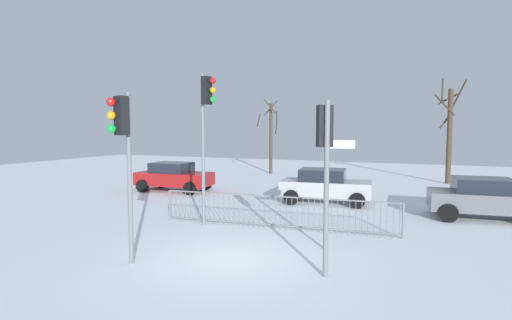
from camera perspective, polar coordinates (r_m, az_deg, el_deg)
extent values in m
plane|color=white|center=(10.24, -3.53, -13.85)|extent=(60.00, 60.00, 0.00)
cylinder|color=slate|center=(8.73, 9.98, -4.20)|extent=(0.11, 0.11, 3.83)
cube|color=black|center=(8.79, 9.75, 4.78)|extent=(0.39, 0.36, 0.90)
sphere|color=red|center=(9.03, 9.26, 6.68)|extent=(0.20, 0.20, 0.20)
sphere|color=orange|center=(9.03, 9.23, 4.78)|extent=(0.20, 0.20, 0.20)
sphere|color=green|center=(9.03, 9.21, 2.88)|extent=(0.20, 0.20, 0.20)
cylinder|color=slate|center=(9.90, -17.54, -2.60)|extent=(0.11, 0.11, 4.07)
cube|color=black|center=(9.75, -18.60, 6.00)|extent=(0.38, 0.32, 0.90)
sphere|color=red|center=(9.65, -19.96, 7.76)|extent=(0.20, 0.20, 0.20)
sphere|color=orange|center=(9.64, -19.92, 5.98)|extent=(0.20, 0.20, 0.20)
sphere|color=green|center=(9.63, -19.87, 4.20)|extent=(0.20, 0.20, 0.20)
cylinder|color=slate|center=(13.35, -7.54, 1.38)|extent=(0.11, 0.11, 5.00)
cube|color=black|center=(13.29, -7.05, 9.79)|extent=(0.25, 0.34, 0.90)
sphere|color=red|center=(13.18, -6.16, 11.16)|extent=(0.20, 0.20, 0.20)
sphere|color=orange|center=(13.15, -6.15, 9.86)|extent=(0.20, 0.20, 0.20)
sphere|color=green|center=(13.12, -6.14, 8.55)|extent=(0.20, 0.20, 0.20)
cylinder|color=slate|center=(10.81, 9.84, -4.30)|extent=(0.09, 0.09, 3.16)
cube|color=white|center=(10.66, 12.04, 2.20)|extent=(0.70, 0.13, 0.22)
cube|color=slate|center=(12.89, 2.79, -5.19)|extent=(7.69, 0.63, 0.04)
cube|color=slate|center=(13.08, 2.78, -9.21)|extent=(7.69, 0.63, 0.04)
cylinder|color=slate|center=(14.44, -11.88, -6.35)|extent=(0.02, 0.02, 1.05)
cylinder|color=slate|center=(14.35, -11.25, -6.40)|extent=(0.02, 0.02, 1.05)
cylinder|color=slate|center=(14.26, -10.62, -6.46)|extent=(0.02, 0.02, 1.05)
cylinder|color=slate|center=(14.18, -9.98, -6.52)|extent=(0.02, 0.02, 1.05)
cylinder|color=slate|center=(14.09, -9.33, -6.57)|extent=(0.02, 0.02, 1.05)
cylinder|color=slate|center=(14.01, -8.68, -6.63)|extent=(0.02, 0.02, 1.05)
cylinder|color=slate|center=(13.93, -8.02, -6.69)|extent=(0.02, 0.02, 1.05)
cylinder|color=slate|center=(13.86, -7.35, -6.74)|extent=(0.02, 0.02, 1.05)
cylinder|color=slate|center=(13.78, -6.67, -6.80)|extent=(0.02, 0.02, 1.05)
cylinder|color=slate|center=(13.71, -5.98, -6.85)|extent=(0.02, 0.02, 1.05)
cylinder|color=slate|center=(13.64, -5.29, -6.91)|extent=(0.02, 0.02, 1.05)
cylinder|color=slate|center=(13.57, -4.59, -6.96)|extent=(0.02, 0.02, 1.05)
cylinder|color=slate|center=(13.50, -3.89, -7.02)|extent=(0.02, 0.02, 1.05)
cylinder|color=slate|center=(13.43, -3.17, -7.07)|extent=(0.02, 0.02, 1.05)
cylinder|color=slate|center=(13.37, -2.45, -7.12)|extent=(0.02, 0.02, 1.05)
cylinder|color=slate|center=(13.31, -1.72, -7.18)|extent=(0.02, 0.02, 1.05)
cylinder|color=slate|center=(13.25, -0.99, -7.23)|extent=(0.02, 0.02, 1.05)
cylinder|color=slate|center=(13.19, -0.25, -7.28)|extent=(0.02, 0.02, 1.05)
cylinder|color=slate|center=(13.14, 0.50, -7.33)|extent=(0.02, 0.02, 1.05)
cylinder|color=slate|center=(13.09, 1.26, -7.38)|extent=(0.02, 0.02, 1.05)
cylinder|color=slate|center=(13.04, 2.02, -7.42)|extent=(0.02, 0.02, 1.05)
cylinder|color=slate|center=(12.99, 2.78, -7.47)|extent=(0.02, 0.02, 1.05)
cylinder|color=slate|center=(12.94, 3.56, -7.52)|extent=(0.02, 0.02, 1.05)
cylinder|color=slate|center=(12.90, 4.33, -7.56)|extent=(0.02, 0.02, 1.05)
cylinder|color=slate|center=(12.86, 5.12, -7.61)|extent=(0.02, 0.02, 1.05)
cylinder|color=slate|center=(12.82, 5.90, -7.65)|extent=(0.02, 0.02, 1.05)
cylinder|color=slate|center=(12.79, 6.70, -7.69)|extent=(0.02, 0.02, 1.05)
cylinder|color=slate|center=(12.75, 7.49, -7.73)|extent=(0.02, 0.02, 1.05)
cylinder|color=slate|center=(12.72, 8.29, -7.77)|extent=(0.02, 0.02, 1.05)
cylinder|color=slate|center=(12.69, 9.10, -7.81)|extent=(0.02, 0.02, 1.05)
cylinder|color=slate|center=(12.67, 9.91, -7.85)|extent=(0.02, 0.02, 1.05)
cylinder|color=slate|center=(12.64, 10.72, -7.88)|extent=(0.02, 0.02, 1.05)
cylinder|color=slate|center=(12.62, 11.53, -7.92)|extent=(0.02, 0.02, 1.05)
cylinder|color=slate|center=(12.60, 12.35, -7.95)|extent=(0.02, 0.02, 1.05)
cylinder|color=slate|center=(12.59, 13.17, -7.98)|extent=(0.02, 0.02, 1.05)
cylinder|color=slate|center=(12.57, 13.99, -8.01)|extent=(0.02, 0.02, 1.05)
cylinder|color=slate|center=(12.56, 14.82, -8.04)|extent=(0.02, 0.02, 1.05)
cylinder|color=slate|center=(12.55, 15.64, -8.06)|extent=(0.02, 0.02, 1.05)
cylinder|color=slate|center=(12.55, 16.47, -8.09)|extent=(0.02, 0.02, 1.05)
cylinder|color=slate|center=(12.54, 17.30, -8.11)|extent=(0.02, 0.02, 1.05)
cylinder|color=slate|center=(12.54, 18.12, -8.13)|extent=(0.02, 0.02, 1.05)
cylinder|color=slate|center=(12.55, 18.95, -8.15)|extent=(0.02, 0.02, 1.05)
cylinder|color=slate|center=(12.55, 19.78, -8.17)|extent=(0.02, 0.02, 1.05)
cylinder|color=slate|center=(14.48, -12.19, -6.32)|extent=(0.06, 0.06, 1.05)
cylinder|color=slate|center=(12.55, 20.19, -8.18)|extent=(0.06, 0.06, 1.05)
cube|color=slate|center=(16.40, 30.00, -5.13)|extent=(3.93, 2.03, 0.65)
cube|color=#1E232D|center=(16.29, 29.56, -3.22)|extent=(2.02, 1.66, 0.55)
cylinder|color=black|center=(17.05, 24.89, -5.70)|extent=(0.66, 0.28, 0.64)
cylinder|color=black|center=(15.39, 25.69, -6.80)|extent=(0.66, 0.28, 0.64)
cube|color=maroon|center=(21.01, -11.53, -2.60)|extent=(3.90, 1.94, 0.65)
cube|color=#1E232D|center=(21.03, -11.91, -1.10)|extent=(1.99, 1.62, 0.55)
cylinder|color=black|center=(21.16, -7.19, -3.39)|extent=(0.65, 0.26, 0.64)
cylinder|color=black|center=(19.66, -9.38, -4.02)|extent=(0.65, 0.26, 0.64)
cylinder|color=black|center=(22.47, -13.39, -3.01)|extent=(0.65, 0.26, 0.64)
cylinder|color=black|center=(21.07, -15.87, -3.56)|extent=(0.65, 0.26, 0.64)
cube|color=#B2B5BA|center=(17.58, 9.92, -3.97)|extent=(3.96, 2.11, 0.65)
cube|color=#1E232D|center=(17.53, 9.45, -2.17)|extent=(2.05, 1.70, 0.55)
cylinder|color=black|center=(18.38, 14.40, -4.70)|extent=(0.66, 0.29, 0.64)
cylinder|color=black|center=(16.70, 14.20, -5.62)|extent=(0.66, 0.29, 0.64)
cylinder|color=black|center=(18.66, 6.06, -4.44)|extent=(0.66, 0.29, 0.64)
cylinder|color=black|center=(17.01, 5.03, -5.31)|extent=(0.66, 0.29, 0.64)
cylinder|color=#473828|center=(25.78, 25.81, 3.02)|extent=(0.29, 0.29, 5.48)
cylinder|color=#473828|center=(26.03, 25.32, 5.01)|extent=(0.65, 0.60, 0.85)
cylinder|color=#473828|center=(25.87, 25.01, 9.09)|extent=(0.14, 0.99, 1.39)
cylinder|color=#473828|center=(26.19, 26.93, 8.34)|extent=(0.77, 1.00, 1.61)
cylinder|color=#473828|center=(25.29, 25.24, 7.13)|extent=(1.11, 0.81, 1.30)
cylinder|color=#473828|center=(26.42, 25.76, 7.89)|extent=(1.25, 0.24, 0.73)
cylinder|color=#473828|center=(28.44, 2.13, 3.06)|extent=(0.22, 0.22, 4.98)
cylinder|color=#473828|center=(28.54, 0.39, 5.71)|extent=(0.53, 1.74, 1.01)
cylinder|color=#473828|center=(28.01, 2.07, 7.57)|extent=(0.96, 0.35, 1.14)
cylinder|color=#473828|center=(28.94, 2.13, 7.41)|extent=(0.97, 0.43, 1.11)
cylinder|color=#473828|center=(28.47, 2.89, 4.53)|extent=(0.43, 0.76, 0.91)
cylinder|color=#473828|center=(28.43, 2.94, 5.97)|extent=(0.36, 0.83, 1.00)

